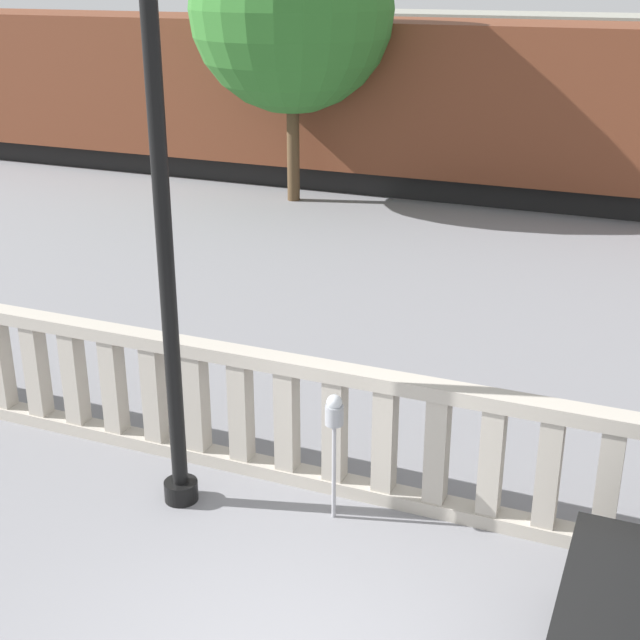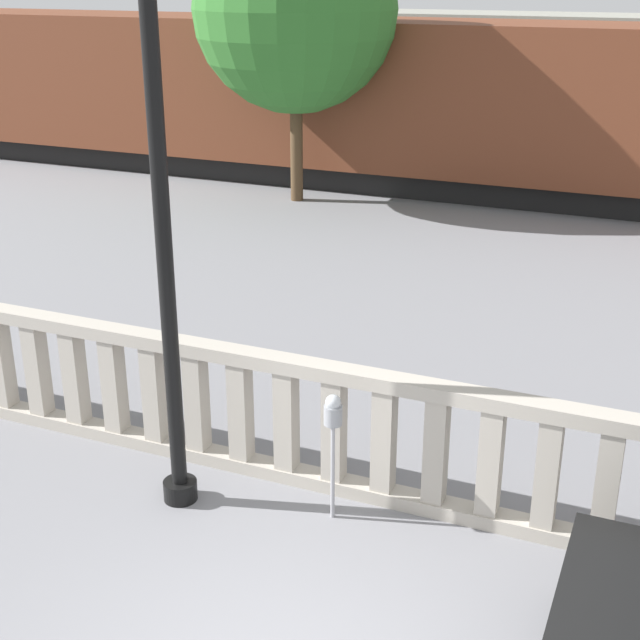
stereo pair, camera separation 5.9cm
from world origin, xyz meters
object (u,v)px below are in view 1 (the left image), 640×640
(lamppost, at_px, (161,182))
(train_near, at_px, (401,102))
(tree_left, at_px, (292,9))
(parking_meter, at_px, (334,420))

(lamppost, relative_size, train_near, 0.23)
(train_near, height_order, tree_left, tree_left)
(parking_meter, height_order, tree_left, tree_left)
(tree_left, bearing_deg, lamppost, -71.08)
(train_near, relative_size, tree_left, 4.31)
(parking_meter, relative_size, tree_left, 0.21)
(lamppost, height_order, train_near, lamppost)
(tree_left, bearing_deg, parking_meter, -64.12)
(lamppost, xyz_separation_m, parking_meter, (1.48, 0.30, -2.12))
(parking_meter, bearing_deg, lamppost, -168.75)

